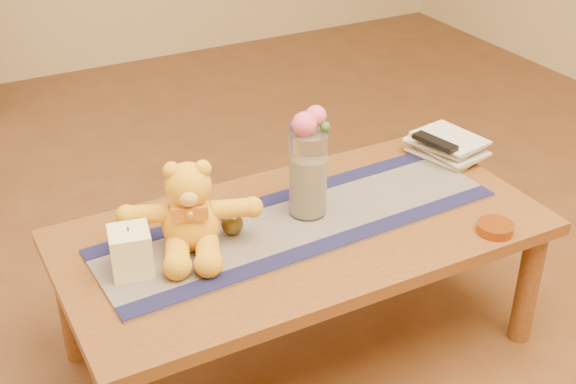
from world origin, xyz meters
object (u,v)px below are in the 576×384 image
pillar_candle (131,251)px  glass_vase (308,174)px  amber_dish (495,228)px  tv_remote (435,142)px  teddy_bear (190,207)px  book_bottom (430,161)px  bronze_ball (232,224)px

pillar_candle → glass_vase: 0.55m
amber_dish → tv_remote: bearing=77.0°
teddy_bear → tv_remote: bearing=25.8°
glass_vase → book_bottom: bearing=9.5°
teddy_bear → pillar_candle: 0.20m
book_bottom → glass_vase: bearing=173.7°
teddy_bear → pillar_candle: bearing=-146.5°
book_bottom → amber_dish: 0.43m
pillar_candle → bronze_ball: (0.30, 0.04, -0.03)m
bronze_ball → tv_remote: 0.77m
bronze_ball → tv_remote: (0.76, 0.08, 0.05)m
pillar_candle → teddy_bear: bearing=12.7°
amber_dish → glass_vase: bearing=141.8°
glass_vase → book_bottom: 0.54m
pillar_candle → book_bottom: 1.08m
bronze_ball → pillar_candle: bearing=-172.3°
teddy_bear → amber_dish: 0.87m
pillar_candle → tv_remote: (1.07, 0.12, 0.01)m
pillar_candle → tv_remote: pillar_candle is taller
teddy_bear → book_bottom: bearing=26.4°
tv_remote → amber_dish: bearing=-115.7°
glass_vase → bronze_ball: bearing=-180.0°
teddy_bear → bronze_ball: size_ratio=5.75×
bronze_ball → book_bottom: bronze_ball is taller
teddy_bear → bronze_ball: (0.12, -0.00, -0.09)m
amber_dish → teddy_bear: bearing=157.0°
bronze_ball → tv_remote: tv_remote is taller
book_bottom → tv_remote: 0.08m
tv_remote → book_bottom: bearing=90.0°
pillar_candle → bronze_ball: 0.31m
glass_vase → bronze_ball: glass_vase is taller
glass_vase → amber_dish: bearing=-38.2°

